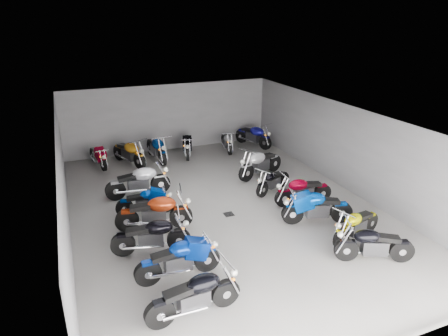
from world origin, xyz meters
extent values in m
plane|color=#989590|center=(0.00, 0.00, 0.00)|extent=(14.00, 14.00, 0.00)
cube|color=gray|center=(0.00, 7.00, 1.60)|extent=(10.00, 0.10, 3.20)
cube|color=gray|center=(-5.00, 0.00, 1.60)|extent=(0.10, 14.00, 3.20)
cube|color=gray|center=(5.00, 0.00, 1.60)|extent=(0.10, 14.00, 3.20)
cube|color=black|center=(0.00, 0.00, 3.22)|extent=(10.00, 14.00, 0.04)
cube|color=black|center=(0.00, -0.50, 0.01)|extent=(0.32, 0.32, 0.01)
cylinder|color=black|center=(-1.80, -4.60, 0.34)|extent=(0.70, 0.19, 0.69)
cylinder|color=black|center=(-3.36, -4.72, 0.34)|extent=(0.70, 0.21, 0.69)
cube|color=#2D2D30|center=(-2.58, -4.66, 0.45)|extent=(0.72, 0.37, 0.43)
ellipsoid|color=black|center=(-2.34, -4.64, 0.80)|extent=(0.76, 0.48, 0.39)
cube|color=black|center=(-2.92, -4.68, 0.75)|extent=(0.68, 0.35, 0.20)
cylinder|color=black|center=(-1.74, -3.18, 0.34)|extent=(0.69, 0.15, 0.69)
cylinder|color=black|center=(-3.29, -3.20, 0.34)|extent=(0.69, 0.17, 0.69)
cube|color=#2D2D30|center=(-2.52, -3.19, 0.45)|extent=(0.70, 0.33, 0.43)
ellipsoid|color=navy|center=(-2.28, -3.19, 0.79)|extent=(0.73, 0.44, 0.39)
cube|color=black|center=(-2.86, -3.19, 0.75)|extent=(0.66, 0.31, 0.19)
cylinder|color=black|center=(-2.15, -1.97, 0.34)|extent=(0.70, 0.28, 0.68)
cylinder|color=black|center=(-3.66, -1.64, 0.34)|extent=(0.70, 0.30, 0.68)
cube|color=#2D2D30|center=(-2.90, -1.80, 0.45)|extent=(0.75, 0.46, 0.43)
ellipsoid|color=black|center=(-2.67, -1.85, 0.79)|extent=(0.80, 0.57, 0.38)
cube|color=black|center=(-3.24, -1.73, 0.75)|extent=(0.70, 0.43, 0.19)
cylinder|color=black|center=(-1.72, -0.71, 0.37)|extent=(0.75, 0.31, 0.73)
cylinder|color=black|center=(-3.34, -0.35, 0.37)|extent=(0.75, 0.33, 0.73)
cube|color=#2D2D30|center=(-2.53, -0.53, 0.48)|extent=(0.80, 0.50, 0.46)
ellipsoid|color=maroon|center=(-2.28, -0.59, 0.85)|extent=(0.86, 0.62, 0.41)
cube|color=black|center=(-2.88, -0.45, 0.80)|extent=(0.75, 0.47, 0.21)
cylinder|color=black|center=(-1.94, 0.47, 0.29)|extent=(0.60, 0.22, 0.59)
cylinder|color=black|center=(-3.25, 0.70, 0.29)|extent=(0.60, 0.24, 0.59)
cube|color=#2D2D30|center=(-2.60, 0.59, 0.39)|extent=(0.64, 0.38, 0.37)
ellipsoid|color=#01329A|center=(-2.40, 0.55, 0.68)|extent=(0.68, 0.47, 0.33)
cube|color=black|center=(-2.89, 0.64, 0.64)|extent=(0.60, 0.35, 0.17)
cylinder|color=black|center=(-1.70, 2.09, 0.37)|extent=(0.73, 0.16, 0.73)
cylinder|color=black|center=(-3.36, 2.07, 0.37)|extent=(0.73, 0.18, 0.73)
cube|color=#2D2D30|center=(-2.53, 2.08, 0.48)|extent=(0.75, 0.35, 0.46)
ellipsoid|color=silver|center=(-2.28, 2.08, 0.85)|extent=(0.78, 0.46, 0.41)
cube|color=black|center=(-2.89, 2.07, 0.80)|extent=(0.70, 0.33, 0.21)
cylinder|color=black|center=(1.93, -4.16, 0.33)|extent=(0.65, 0.39, 0.66)
cylinder|color=black|center=(3.29, -4.76, 0.33)|extent=(0.66, 0.41, 0.66)
cube|color=#2D2D30|center=(2.61, -4.46, 0.43)|extent=(0.73, 0.55, 0.41)
ellipsoid|color=black|center=(2.41, -4.37, 0.76)|extent=(0.80, 0.66, 0.37)
cube|color=black|center=(2.91, -4.60, 0.72)|extent=(0.69, 0.52, 0.19)
cylinder|color=black|center=(2.22, -3.57, 0.32)|extent=(0.64, 0.30, 0.63)
cylinder|color=black|center=(3.60, -3.18, 0.32)|extent=(0.65, 0.31, 0.63)
cube|color=#2D2D30|center=(2.91, -3.37, 0.41)|extent=(0.70, 0.46, 0.39)
ellipsoid|color=#D0CE00|center=(2.70, -3.43, 0.73)|extent=(0.75, 0.56, 0.35)
cube|color=black|center=(3.21, -3.28, 0.69)|extent=(0.65, 0.43, 0.18)
cylinder|color=black|center=(1.64, -1.84, 0.35)|extent=(0.71, 0.35, 0.70)
cylinder|color=black|center=(3.16, -2.33, 0.35)|extent=(0.72, 0.37, 0.70)
cube|color=#2D2D30|center=(2.40, -2.09, 0.46)|extent=(0.78, 0.53, 0.44)
ellipsoid|color=#00399D|center=(2.17, -2.01, 0.81)|extent=(0.85, 0.65, 0.40)
cube|color=black|center=(2.74, -2.19, 0.77)|extent=(0.73, 0.50, 0.20)
cylinder|color=black|center=(2.00, -0.68, 0.33)|extent=(0.67, 0.19, 0.66)
cylinder|color=black|center=(3.49, -0.81, 0.33)|extent=(0.67, 0.21, 0.66)
cube|color=#2D2D30|center=(2.75, -0.74, 0.43)|extent=(0.70, 0.37, 0.41)
ellipsoid|color=maroon|center=(2.52, -0.72, 0.76)|extent=(0.74, 0.47, 0.37)
cube|color=black|center=(3.07, -0.77, 0.72)|extent=(0.65, 0.34, 0.19)
cylinder|color=black|center=(1.67, 0.31, 0.29)|extent=(0.58, 0.34, 0.58)
cylinder|color=black|center=(2.86, 0.85, 0.29)|extent=(0.58, 0.36, 0.58)
cube|color=#2D2D30|center=(2.27, 0.58, 0.38)|extent=(0.65, 0.49, 0.36)
ellipsoid|color=black|center=(2.09, 0.50, 0.67)|extent=(0.71, 0.58, 0.33)
cube|color=black|center=(2.53, 0.70, 0.63)|extent=(0.61, 0.46, 0.16)
cylinder|color=black|center=(1.74, 1.85, 0.37)|extent=(0.74, 0.39, 0.73)
cylinder|color=black|center=(3.30, 2.43, 0.37)|extent=(0.75, 0.41, 0.73)
cube|color=#2D2D30|center=(2.52, 2.14, 0.48)|extent=(0.82, 0.58, 0.46)
ellipsoid|color=#A2A2A7|center=(2.28, 2.05, 0.85)|extent=(0.89, 0.70, 0.41)
cube|color=black|center=(2.86, 2.27, 0.80)|extent=(0.76, 0.54, 0.21)
cylinder|color=black|center=(-3.44, 5.18, 0.31)|extent=(0.25, 0.63, 0.62)
cylinder|color=black|center=(-3.73, 6.56, 0.31)|extent=(0.27, 0.64, 0.62)
cube|color=#2D2D30|center=(-3.58, 5.87, 0.41)|extent=(0.41, 0.68, 0.39)
ellipsoid|color=maroon|center=(-3.54, 5.66, 0.72)|extent=(0.51, 0.73, 0.35)
cube|color=black|center=(-3.65, 6.17, 0.68)|extent=(0.39, 0.63, 0.18)
cylinder|color=black|center=(-1.96, 4.82, 0.36)|extent=(0.42, 0.72, 0.72)
cylinder|color=black|center=(-2.61, 6.31, 0.36)|extent=(0.44, 0.73, 0.72)
cube|color=#2D2D30|center=(-2.28, 5.56, 0.47)|extent=(0.60, 0.81, 0.45)
ellipsoid|color=orange|center=(-2.18, 5.34, 0.83)|extent=(0.72, 0.88, 0.41)
cube|color=black|center=(-2.43, 5.89, 0.79)|extent=(0.56, 0.75, 0.20)
cylinder|color=black|center=(-0.94, 4.84, 0.37)|extent=(0.22, 0.74, 0.73)
cylinder|color=black|center=(-1.10, 6.49, 0.37)|extent=(0.24, 0.75, 0.73)
cube|color=#2D2D30|center=(-1.02, 5.67, 0.48)|extent=(0.41, 0.77, 0.46)
ellipsoid|color=navy|center=(-1.00, 5.42, 0.85)|extent=(0.53, 0.82, 0.41)
cube|color=black|center=(-1.06, 6.03, 0.80)|extent=(0.39, 0.72, 0.21)
cylinder|color=black|center=(0.27, 5.04, 0.34)|extent=(0.33, 0.69, 0.68)
cylinder|color=black|center=(0.71, 6.52, 0.34)|extent=(0.35, 0.70, 0.68)
cube|color=#2D2D30|center=(0.49, 5.78, 0.45)|extent=(0.50, 0.75, 0.43)
ellipsoid|color=black|center=(0.43, 5.56, 0.79)|extent=(0.62, 0.82, 0.38)
cube|color=black|center=(0.59, 6.11, 0.75)|extent=(0.47, 0.71, 0.19)
cylinder|color=black|center=(2.37, 5.06, 0.30)|extent=(0.22, 0.61, 0.60)
cylinder|color=black|center=(2.61, 6.40, 0.30)|extent=(0.24, 0.62, 0.60)
cube|color=#2D2D30|center=(2.49, 5.73, 0.40)|extent=(0.38, 0.65, 0.38)
ellipsoid|color=silver|center=(2.45, 5.53, 0.70)|extent=(0.48, 0.70, 0.34)
cube|color=black|center=(2.54, 6.03, 0.66)|extent=(0.36, 0.61, 0.17)
cylinder|color=black|center=(4.30, 5.15, 0.35)|extent=(0.40, 0.71, 0.71)
cylinder|color=black|center=(3.70, 6.64, 0.35)|extent=(0.42, 0.72, 0.71)
cube|color=#2D2D30|center=(4.00, 5.89, 0.47)|extent=(0.58, 0.79, 0.44)
ellipsoid|color=navy|center=(4.09, 5.67, 0.82)|extent=(0.69, 0.86, 0.40)
cube|color=black|center=(3.87, 6.22, 0.78)|extent=(0.54, 0.74, 0.20)
camera|label=1|loc=(-4.63, -11.53, 6.34)|focal=32.00mm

